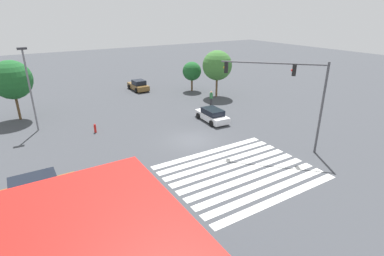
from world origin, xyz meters
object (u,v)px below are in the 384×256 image
object	(u,v)px
pedestrian	(211,97)
tree_corner_b	(12,80)
tree_corner_c	(217,65)
fire_hydrant	(95,128)
car_2	(138,86)
tree_corner_a	(192,71)
traffic_signal_mast	(293,87)
street_light_pole_a	(29,82)
car_0	(37,190)
car_1	(212,115)

from	to	relation	value
pedestrian	tree_corner_b	bearing A→B (deg)	-63.91
tree_corner_c	fire_hydrant	distance (m)	18.22
car_2	tree_corner_a	distance (m)	8.03
tree_corner_b	traffic_signal_mast	bearing A→B (deg)	-47.62
tree_corner_c	traffic_signal_mast	bearing A→B (deg)	-106.52
tree_corner_a	tree_corner_c	xyz separation A→B (m)	(1.21, -4.30, 1.33)
traffic_signal_mast	car_2	bearing A→B (deg)	-38.70
pedestrian	street_light_pole_a	distance (m)	19.42
car_2	street_light_pole_a	xyz separation A→B (m)	(-14.26, -9.46, 4.02)
street_light_pole_a	car_0	bearing A→B (deg)	-96.03
car_2	street_light_pole_a	bearing A→B (deg)	121.96
street_light_pole_a	tree_corner_c	distance (m)	21.91
car_1	tree_corner_b	xyz separation A→B (m)	(-17.07, 11.17, 3.61)
tree_corner_b	car_0	bearing A→B (deg)	-90.31
street_light_pole_a	traffic_signal_mast	bearing A→B (deg)	-42.45
car_1	traffic_signal_mast	bearing A→B (deg)	-169.34
car_0	tree_corner_c	size ratio (longest dim) A/B	0.76
traffic_signal_mast	car_1	world-z (taller)	traffic_signal_mast
tree_corner_a	tree_corner_b	bearing A→B (deg)	-178.27
tree_corner_a	street_light_pole_a	bearing A→B (deg)	-166.13
car_2	tree_corner_b	size ratio (longest dim) A/B	0.67
pedestrian	tree_corner_b	size ratio (longest dim) A/B	0.29
traffic_signal_mast	street_light_pole_a	distance (m)	23.09
car_1	tree_corner_a	xyz separation A→B (m)	(4.85, 11.83, 2.16)
car_0	tree_corner_c	bearing A→B (deg)	29.84
traffic_signal_mast	pedestrian	xyz separation A→B (m)	(1.92, 13.45, -4.29)
car_2	tree_corner_b	xyz separation A→B (m)	(-15.51, -5.01, 3.57)
tree_corner_a	fire_hydrant	xyz separation A→B (m)	(-16.11, -8.59, -2.38)
car_0	pedestrian	size ratio (longest dim) A/B	2.59
car_0	fire_hydrant	size ratio (longest dim) A/B	5.39
pedestrian	fire_hydrant	distance (m)	14.46
tree_corner_b	tree_corner_c	bearing A→B (deg)	-8.95
pedestrian	car_0	bearing A→B (deg)	-18.50
traffic_signal_mast	car_2	world-z (taller)	traffic_signal_mast
tree_corner_c	tree_corner_a	bearing A→B (deg)	105.68
car_1	pedestrian	world-z (taller)	pedestrian
tree_corner_a	car_2	bearing A→B (deg)	145.84
tree_corner_a	tree_corner_c	size ratio (longest dim) A/B	0.68
car_0	tree_corner_c	world-z (taller)	tree_corner_c
pedestrian	tree_corner_a	bearing A→B (deg)	-149.31
car_2	tree_corner_c	world-z (taller)	tree_corner_c
traffic_signal_mast	car_1	xyz separation A→B (m)	(-1.20, 8.85, -4.66)
car_2	tree_corner_a	xyz separation A→B (m)	(6.41, -4.35, 2.12)
car_0	street_light_pole_a	world-z (taller)	street_light_pole_a
tree_corner_c	fire_hydrant	size ratio (longest dim) A/B	7.06
traffic_signal_mast	tree_corner_b	size ratio (longest dim) A/B	1.18
car_0	street_light_pole_a	bearing A→B (deg)	83.76
tree_corner_a	car_1	bearing A→B (deg)	-112.28
car_1	tree_corner_c	xyz separation A→B (m)	(6.06, 7.53, 3.50)
car_0	tree_corner_a	size ratio (longest dim) A/B	1.12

